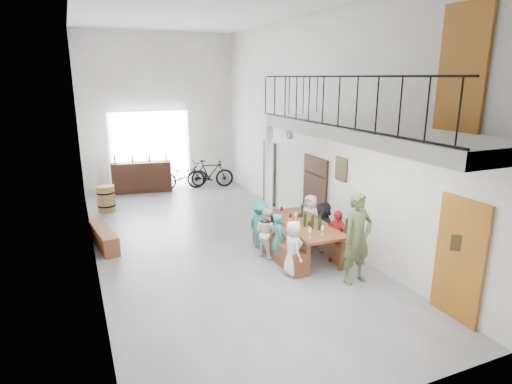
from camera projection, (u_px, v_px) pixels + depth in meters
name	position (u px, v px, depth m)	size (l,w,h in m)	color
floor	(213.00, 242.00, 10.63)	(12.00, 12.00, 0.00)	slate
room_walls	(209.00, 96.00, 9.71)	(12.00, 12.00, 12.00)	white
gateway_portal	(151.00, 151.00, 15.38)	(2.80, 0.08, 2.80)	white
right_wall_decor	(352.00, 180.00, 9.56)	(0.07, 8.28, 5.07)	#8B5015
balcony	(364.00, 134.00, 7.85)	(1.52, 5.62, 4.00)	silver
tasting_table	(304.00, 226.00, 9.67)	(1.09, 2.36, 0.79)	brown
bench_inner	(279.00, 248.00, 9.61)	(0.34, 2.13, 0.49)	brown
bench_wall	(326.00, 242.00, 10.04)	(0.26, 1.99, 0.46)	brown
tableware	(305.00, 219.00, 9.50)	(0.77, 1.66, 0.35)	black
side_bench	(104.00, 238.00, 10.27)	(0.35, 1.62, 0.46)	brown
oak_barrel	(106.00, 199.00, 12.96)	(0.54, 0.54, 0.80)	olive
serving_counter	(142.00, 177.00, 15.19)	(2.04, 0.57, 1.08)	black
counter_bottles	(141.00, 158.00, 15.00)	(1.78, 0.35, 0.28)	black
guest_left_a	(293.00, 248.00, 8.74)	(0.57, 0.37, 1.17)	silver
guest_left_b	(278.00, 238.00, 9.34)	(0.41, 0.27, 1.12)	teal
guest_left_c	(266.00, 232.00, 9.66)	(0.56, 0.43, 1.14)	silver
guest_left_d	(260.00, 224.00, 10.16)	(0.75, 0.43, 1.16)	teal
guest_right_a	(337.00, 236.00, 9.38)	(0.70, 0.29, 1.19)	red
guest_right_b	(323.00, 226.00, 10.00)	(1.10, 0.35, 1.18)	black
guest_right_c	(310.00, 218.00, 10.62)	(0.58, 0.37, 1.18)	silver
host_standing	(357.00, 238.00, 8.35)	(0.68, 0.44, 1.85)	#4E5A32
potted_plant	(291.00, 215.00, 11.96)	(0.43, 0.37, 0.48)	#205321
bicycle_near	(184.00, 176.00, 15.66)	(0.64, 1.82, 0.96)	black
bicycle_far	(210.00, 174.00, 15.78)	(0.49, 1.72, 1.03)	black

